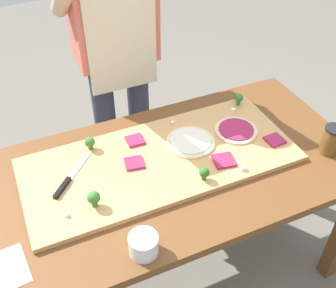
{
  "coord_description": "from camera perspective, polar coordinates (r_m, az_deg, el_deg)",
  "views": [
    {
      "loc": [
        -0.5,
        -1.11,
        1.93
      ],
      "look_at": [
        0.0,
        0.03,
        0.85
      ],
      "focal_mm": 43.71,
      "sensor_mm": 36.0,
      "label": 1
    }
  ],
  "objects": [
    {
      "name": "recipe_note",
      "position": [
        1.49,
        -21.57,
        -15.94
      ],
      "size": [
        0.14,
        0.18,
        0.0
      ],
      "primitive_type": "cube",
      "rotation": [
        0.0,
        0.0,
        0.1
      ],
      "color": "white",
      "rests_on": "prep_table"
    },
    {
      "name": "broccoli_floret_front_mid",
      "position": [
        1.76,
        -10.86,
        0.22
      ],
      "size": [
        0.04,
        0.04,
        0.06
      ],
      "color": "#3F7220",
      "rests_on": "cutting_board"
    },
    {
      "name": "cheese_crumble_c",
      "position": [
        1.88,
        0.62,
        2.98
      ],
      "size": [
        0.02,
        0.02,
        0.01
      ],
      "primitive_type": "cube",
      "rotation": [
        0.0,
        0.0,
        0.37
      ],
      "color": "white",
      "rests_on": "cutting_board"
    },
    {
      "name": "broccoli_floret_back_mid",
      "position": [
        1.52,
        -10.32,
        -7.42
      ],
      "size": [
        0.05,
        0.05,
        0.07
      ],
      "color": "#3F7220",
      "rests_on": "cutting_board"
    },
    {
      "name": "cheese_crumble_a",
      "position": [
        1.98,
        9.09,
        4.67
      ],
      "size": [
        0.03,
        0.03,
        0.02
      ],
      "primitive_type": "cube",
      "rotation": [
        0.0,
        0.0,
        1.02
      ],
      "color": "white",
      "rests_on": "cutting_board"
    },
    {
      "name": "sauce_jar",
      "position": [
        1.87,
        21.85,
        0.52
      ],
      "size": [
        0.08,
        0.08,
        0.13
      ],
      "color": "brown",
      "rests_on": "prep_table"
    },
    {
      "name": "flour_cup",
      "position": [
        1.41,
        -3.43,
        -13.94
      ],
      "size": [
        0.1,
        0.1,
        0.08
      ],
      "color": "white",
      "rests_on": "prep_table"
    },
    {
      "name": "prep_table",
      "position": [
        1.77,
        0.24,
        -5.6
      ],
      "size": [
        1.63,
        0.83,
        0.75
      ],
      "color": "brown",
      "rests_on": "ground"
    },
    {
      "name": "cook_center",
      "position": [
        2.08,
        -7.25,
        13.94
      ],
      "size": [
        0.54,
        0.39,
        1.67
      ],
      "color": "#333847",
      "rests_on": "ground"
    },
    {
      "name": "pizza_slice_far_right",
      "position": [
        1.79,
        -4.6,
        0.52
      ],
      "size": [
        0.08,
        0.08,
        0.01
      ],
      "primitive_type": "cube",
      "rotation": [
        0.0,
        0.0,
        -0.04
      ],
      "color": "#9E234C",
      "rests_on": "cutting_board"
    },
    {
      "name": "cutting_board",
      "position": [
        1.72,
        -1.06,
        -2.24
      ],
      "size": [
        1.14,
        0.49,
        0.02
      ],
      "primitive_type": "cube",
      "color": "tan",
      "rests_on": "prep_table"
    },
    {
      "name": "pizza_slice_near_left",
      "position": [
        1.85,
        14.67,
        0.54
      ],
      "size": [
        0.08,
        0.08,
        0.01
      ],
      "primitive_type": "cube",
      "rotation": [
        0.0,
        0.0,
        0.07
      ],
      "color": "#9E234C",
      "rests_on": "cutting_board"
    },
    {
      "name": "pizza_slice_near_right",
      "position": [
        1.71,
        7.8,
        -2.29
      ],
      "size": [
        0.1,
        0.1,
        0.01
      ],
      "primitive_type": "cube",
      "rotation": [
        0.0,
        0.0,
        -0.18
      ],
      "color": "#9E234C",
      "rests_on": "cutting_board"
    },
    {
      "name": "pizza_whole_beet_magenta",
      "position": [
        1.86,
        9.48,
        1.91
      ],
      "size": [
        0.19,
        0.19,
        0.02
      ],
      "color": "beige",
      "rests_on": "cutting_board"
    },
    {
      "name": "broccoli_floret_back_left",
      "position": [
        1.6,
        5.07,
        -4.04
      ],
      "size": [
        0.04,
        0.04,
        0.06
      ],
      "color": "#366618",
      "rests_on": "cutting_board"
    },
    {
      "name": "pizza_whole_white_garlic",
      "position": [
        1.78,
        3.16,
        0.33
      ],
      "size": [
        0.21,
        0.21,
        0.02
      ],
      "color": "beige",
      "rests_on": "cutting_board"
    },
    {
      "name": "ground_plane",
      "position": [
        2.28,
        0.19,
        -16.89
      ],
      "size": [
        8.0,
        8.0,
        0.0
      ],
      "primitive_type": "plane",
      "color": "#6B665B"
    },
    {
      "name": "cheese_crumble_b",
      "position": [
        1.68,
        10.48,
        -3.33
      ],
      "size": [
        0.02,
        0.02,
        0.02
      ],
      "primitive_type": "cube",
      "rotation": [
        0.0,
        0.0,
        1.25
      ],
      "color": "white",
      "rests_on": "cutting_board"
    },
    {
      "name": "broccoli_floret_center_left",
      "position": [
        2.02,
        9.84,
        6.33
      ],
      "size": [
        0.04,
        0.04,
        0.06
      ],
      "color": "#3F7220",
      "rests_on": "cutting_board"
    },
    {
      "name": "cheese_crumble_d",
      "position": [
        1.54,
        -13.91,
        -9.62
      ],
      "size": [
        0.02,
        0.02,
        0.01
      ],
      "primitive_type": "cube",
      "rotation": [
        0.0,
        0.0,
        1.02
      ],
      "color": "silver",
      "rests_on": "cutting_board"
    },
    {
      "name": "chefs_knife",
      "position": [
        1.66,
        -13.79,
        -4.97
      ],
      "size": [
        0.2,
        0.21,
        0.02
      ],
      "color": "#B7BABF",
      "rests_on": "cutting_board"
    },
    {
      "name": "pizza_slice_center",
      "position": [
        1.68,
        -4.74,
        -2.66
      ],
      "size": [
        0.09,
        0.09,
        0.01
      ],
      "primitive_type": "cube",
      "rotation": [
        0.0,
        0.0,
        -0.16
      ],
      "color": "#9E234C",
      "rests_on": "cutting_board"
    }
  ]
}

